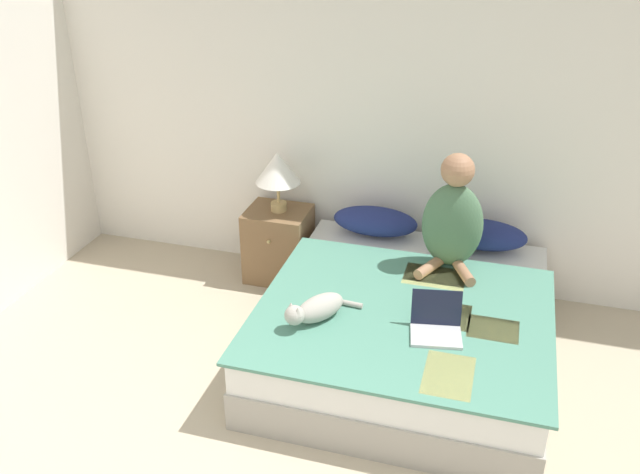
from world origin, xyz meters
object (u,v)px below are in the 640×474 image
at_px(pillow_near, 375,221).
at_px(nightstand, 279,244).
at_px(table_lamp, 278,169).
at_px(bed, 406,327).
at_px(pillow_far, 482,235).
at_px(person_sitting, 453,219).
at_px(laptop_open, 436,326).
at_px(cat_tabby, 316,309).

relative_size(pillow_near, nightstand, 1.09).
bearing_deg(table_lamp, bed, -34.15).
xyz_separation_m(bed, pillow_far, (0.38, 0.78, 0.33)).
bearing_deg(pillow_far, table_lamp, -178.80).
bearing_deg(pillow_far, person_sitting, -121.49).
relative_size(laptop_open, table_lamp, 0.70).
relative_size(bed, pillow_near, 3.08).
distance_m(person_sitting, nightstand, 1.43).
height_order(pillow_near, pillow_far, same).
bearing_deg(laptop_open, bed, 111.79).
height_order(pillow_far, table_lamp, table_lamp).
xyz_separation_m(pillow_near, table_lamp, (-0.73, -0.03, 0.34)).
distance_m(pillow_near, person_sitting, 0.69).
distance_m(cat_tabby, table_lamp, 1.37).
xyz_separation_m(nightstand, table_lamp, (0.01, 0.00, 0.62)).
xyz_separation_m(person_sitting, table_lamp, (-1.30, 0.28, 0.10)).
xyz_separation_m(pillow_far, person_sitting, (-0.19, -0.31, 0.24)).
bearing_deg(pillow_far, laptop_open, -98.43).
relative_size(bed, laptop_open, 5.86).
relative_size(nightstand, table_lamp, 1.22).
bearing_deg(cat_tabby, person_sitting, 177.60).
bearing_deg(cat_tabby, laptop_open, 130.28).
distance_m(pillow_far, nightstand, 1.52).
relative_size(pillow_near, person_sitting, 0.79).
distance_m(bed, cat_tabby, 0.70).
bearing_deg(pillow_far, cat_tabby, -125.65).
distance_m(pillow_far, cat_tabby, 1.47).
distance_m(cat_tabby, nightstand, 1.35).
distance_m(laptop_open, nightstand, 1.73).
xyz_separation_m(pillow_near, laptop_open, (0.59, -1.13, -0.05)).
bearing_deg(person_sitting, bed, -111.82).
relative_size(pillow_far, nightstand, 1.09).
relative_size(pillow_near, pillow_far, 1.00).
relative_size(laptop_open, nightstand, 0.57).
bearing_deg(laptop_open, pillow_near, 107.68).
bearing_deg(bed, nightstand, 146.24).
xyz_separation_m(pillow_far, nightstand, (-1.50, -0.04, -0.28)).
bearing_deg(bed, cat_tabby, -139.29).
bearing_deg(pillow_near, table_lamp, -177.54).
height_order(person_sitting, table_lamp, person_sitting).
bearing_deg(bed, laptop_open, -58.09).
xyz_separation_m(pillow_near, nightstand, (-0.74, -0.04, -0.28)).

